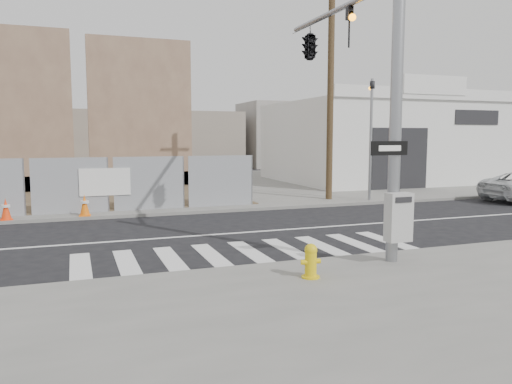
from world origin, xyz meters
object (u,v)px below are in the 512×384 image
object	(u,v)px
signal_pole	(334,63)
fire_hydrant	(311,261)
traffic_cone_d	(85,205)
auto_shop	(378,142)
traffic_cone_c	(6,209)

from	to	relation	value
signal_pole	fire_hydrant	bearing A→B (deg)	-124.29
fire_hydrant	traffic_cone_d	world-z (taller)	traffic_cone_d
fire_hydrant	traffic_cone_d	distance (m)	10.39
fire_hydrant	traffic_cone_d	xyz separation A→B (m)	(-3.97, 9.60, 0.03)
auto_shop	traffic_cone_d	bearing A→B (deg)	-153.77
traffic_cone_c	traffic_cone_d	distance (m)	2.47
signal_pole	auto_shop	bearing A→B (deg)	52.54
auto_shop	fire_hydrant	xyz separation A→B (m)	(-13.78, -18.35, -2.08)
fire_hydrant	traffic_cone_c	distance (m)	11.56
signal_pole	fire_hydrant	world-z (taller)	signal_pole
auto_shop	fire_hydrant	size ratio (longest dim) A/B	17.75
fire_hydrant	signal_pole	bearing A→B (deg)	71.70
signal_pole	fire_hydrant	size ratio (longest dim) A/B	10.35
auto_shop	fire_hydrant	distance (m)	23.04
auto_shop	traffic_cone_d	distance (m)	19.89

